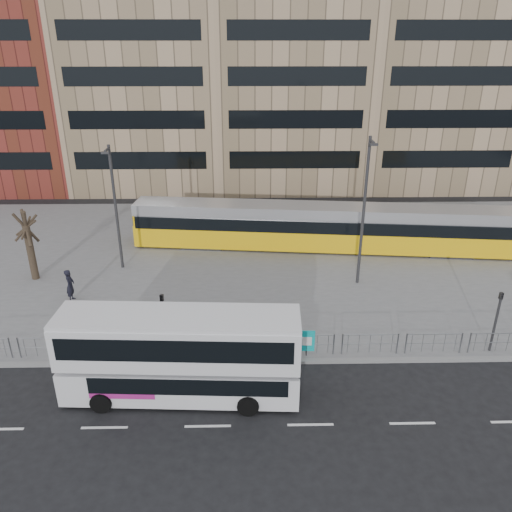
{
  "coord_description": "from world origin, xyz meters",
  "views": [
    {
      "loc": [
        -0.43,
        -19.1,
        13.84
      ],
      "look_at": [
        0.07,
        6.0,
        2.82
      ],
      "focal_mm": 35.0,
      "sensor_mm": 36.0,
      "label": 1
    }
  ],
  "objects_px": {
    "double_decker_bus": "(180,353)",
    "lamp_post_east": "(364,208)",
    "lamp_post_west": "(115,204)",
    "ad_panel": "(307,341)",
    "traffic_light_west": "(163,317)",
    "tram": "(324,227)",
    "pedestrian": "(70,285)",
    "traffic_light_east": "(497,314)",
    "bare_tree": "(22,207)"
  },
  "relations": [
    {
      "from": "pedestrian",
      "to": "ad_panel",
      "type": "bearing_deg",
      "value": -117.46
    },
    {
      "from": "ad_panel",
      "to": "pedestrian",
      "type": "distance_m",
      "value": 13.88
    },
    {
      "from": "pedestrian",
      "to": "traffic_light_east",
      "type": "relative_size",
      "value": 0.61
    },
    {
      "from": "ad_panel",
      "to": "traffic_light_east",
      "type": "bearing_deg",
      "value": 3.79
    },
    {
      "from": "double_decker_bus",
      "to": "bare_tree",
      "type": "xyz_separation_m",
      "value": [
        -10.34,
        11.01,
        2.69
      ]
    },
    {
      "from": "traffic_light_west",
      "to": "lamp_post_west",
      "type": "distance_m",
      "value": 10.77
    },
    {
      "from": "bare_tree",
      "to": "tram",
      "type": "bearing_deg",
      "value": 13.69
    },
    {
      "from": "traffic_light_west",
      "to": "traffic_light_east",
      "type": "distance_m",
      "value": 15.41
    },
    {
      "from": "tram",
      "to": "lamp_post_west",
      "type": "distance_m",
      "value": 14.11
    },
    {
      "from": "ad_panel",
      "to": "traffic_light_west",
      "type": "relative_size",
      "value": 0.44
    },
    {
      "from": "pedestrian",
      "to": "lamp_post_east",
      "type": "bearing_deg",
      "value": -87.09
    },
    {
      "from": "traffic_light_east",
      "to": "traffic_light_west",
      "type": "bearing_deg",
      "value": 170.8
    },
    {
      "from": "double_decker_bus",
      "to": "lamp_post_west",
      "type": "relative_size",
      "value": 1.23
    },
    {
      "from": "double_decker_bus",
      "to": "lamp_post_east",
      "type": "height_order",
      "value": "lamp_post_east"
    },
    {
      "from": "traffic_light_east",
      "to": "lamp_post_west",
      "type": "distance_m",
      "value": 22.03
    },
    {
      "from": "tram",
      "to": "pedestrian",
      "type": "height_order",
      "value": "tram"
    },
    {
      "from": "ad_panel",
      "to": "traffic_light_west",
      "type": "xyz_separation_m",
      "value": [
        -6.61,
        0.37,
        1.19
      ]
    },
    {
      "from": "double_decker_bus",
      "to": "lamp_post_west",
      "type": "bearing_deg",
      "value": 115.91
    },
    {
      "from": "pedestrian",
      "to": "traffic_light_east",
      "type": "distance_m",
      "value": 22.17
    },
    {
      "from": "tram",
      "to": "traffic_light_west",
      "type": "distance_m",
      "value": 15.69
    },
    {
      "from": "double_decker_bus",
      "to": "ad_panel",
      "type": "relative_size",
      "value": 7.22
    },
    {
      "from": "lamp_post_east",
      "to": "lamp_post_west",
      "type": "bearing_deg",
      "value": 170.46
    },
    {
      "from": "double_decker_bus",
      "to": "traffic_light_east",
      "type": "height_order",
      "value": "double_decker_bus"
    },
    {
      "from": "traffic_light_west",
      "to": "lamp_post_west",
      "type": "height_order",
      "value": "lamp_post_west"
    },
    {
      "from": "traffic_light_east",
      "to": "lamp_post_west",
      "type": "bearing_deg",
      "value": 144.83
    },
    {
      "from": "traffic_light_west",
      "to": "lamp_post_east",
      "type": "height_order",
      "value": "lamp_post_east"
    },
    {
      "from": "traffic_light_west",
      "to": "traffic_light_east",
      "type": "xyz_separation_m",
      "value": [
        15.41,
        -0.11,
        0.0
      ]
    },
    {
      "from": "tram",
      "to": "bare_tree",
      "type": "xyz_separation_m",
      "value": [
        -18.53,
        -4.51,
        3.06
      ]
    },
    {
      "from": "tram",
      "to": "bare_tree",
      "type": "relative_size",
      "value": 4.2
    },
    {
      "from": "pedestrian",
      "to": "bare_tree",
      "type": "bearing_deg",
      "value": 44.37
    },
    {
      "from": "double_decker_bus",
      "to": "pedestrian",
      "type": "xyz_separation_m",
      "value": [
        -7.18,
        8.15,
        -0.99
      ]
    },
    {
      "from": "ad_panel",
      "to": "traffic_light_east",
      "type": "relative_size",
      "value": 0.44
    },
    {
      "from": "ad_panel",
      "to": "traffic_light_west",
      "type": "distance_m",
      "value": 6.72
    },
    {
      "from": "ad_panel",
      "to": "pedestrian",
      "type": "height_order",
      "value": "pedestrian"
    },
    {
      "from": "traffic_light_east",
      "to": "lamp_post_west",
      "type": "relative_size",
      "value": 0.39
    },
    {
      "from": "lamp_post_west",
      "to": "bare_tree",
      "type": "height_order",
      "value": "lamp_post_west"
    },
    {
      "from": "ad_panel",
      "to": "bare_tree",
      "type": "xyz_separation_m",
      "value": [
        -15.85,
        8.5,
        3.85
      ]
    },
    {
      "from": "double_decker_bus",
      "to": "tram",
      "type": "relative_size",
      "value": 0.37
    },
    {
      "from": "lamp_post_west",
      "to": "traffic_light_west",
      "type": "bearing_deg",
      "value": -66.32
    },
    {
      "from": "lamp_post_west",
      "to": "lamp_post_east",
      "type": "distance_m",
      "value": 15.01
    },
    {
      "from": "traffic_light_east",
      "to": "bare_tree",
      "type": "height_order",
      "value": "bare_tree"
    },
    {
      "from": "ad_panel",
      "to": "traffic_light_west",
      "type": "height_order",
      "value": "traffic_light_west"
    },
    {
      "from": "double_decker_bus",
      "to": "traffic_light_east",
      "type": "bearing_deg",
      "value": 13.81
    },
    {
      "from": "bare_tree",
      "to": "traffic_light_east",
      "type": "bearing_deg",
      "value": -18.49
    },
    {
      "from": "pedestrian",
      "to": "traffic_light_west",
      "type": "distance_m",
      "value": 8.11
    },
    {
      "from": "tram",
      "to": "lamp_post_west",
      "type": "height_order",
      "value": "lamp_post_west"
    },
    {
      "from": "tram",
      "to": "bare_tree",
      "type": "distance_m",
      "value": 19.31
    },
    {
      "from": "ad_panel",
      "to": "traffic_light_east",
      "type": "distance_m",
      "value": 8.88
    },
    {
      "from": "double_decker_bus",
      "to": "lamp_post_east",
      "type": "bearing_deg",
      "value": 49.43
    },
    {
      "from": "double_decker_bus",
      "to": "traffic_light_east",
      "type": "relative_size",
      "value": 3.15
    }
  ]
}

